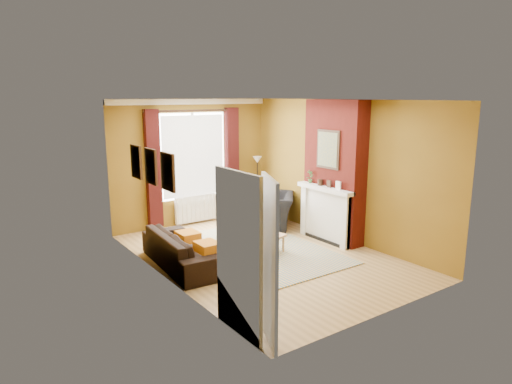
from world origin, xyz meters
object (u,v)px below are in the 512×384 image
sofa (183,249)px  coffee_table (256,234)px  floor_lamp (257,169)px  wicker_stool (230,213)px  armchair (270,211)px

sofa → coffee_table: size_ratio=1.73×
sofa → coffee_table: bearing=-89.0°
sofa → floor_lamp: 3.67m
coffee_table → floor_lamp: size_ratio=0.81×
wicker_stool → floor_lamp: (0.85, 0.09, 0.95)m
armchair → coffee_table: 1.59m
sofa → coffee_table: 1.48m
armchair → floor_lamp: 1.28m
floor_lamp → wicker_stool: bearing=-174.1°
armchair → coffee_table: armchair is taller
sofa → wicker_stool: 2.85m
floor_lamp → sofa: bearing=-146.2°
coffee_table → wicker_stool: bearing=55.2°
floor_lamp → armchair: bearing=-109.0°
sofa → wicker_stool: size_ratio=5.15×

